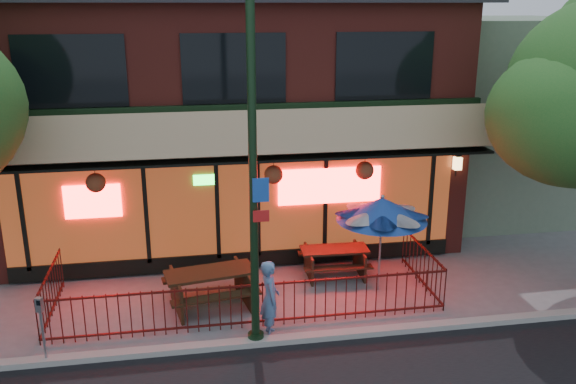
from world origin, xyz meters
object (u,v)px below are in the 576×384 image
at_px(picnic_table_right, 334,258).
at_px(parking_meter_near, 41,319).
at_px(pedestrian, 270,298).
at_px(patio_umbrella, 382,209).
at_px(street_light, 253,191).
at_px(picnic_table_left, 210,283).

xyz_separation_m(picnic_table_right, parking_meter_near, (-6.22, -2.88, 0.45)).
bearing_deg(parking_meter_near, pedestrian, 4.39).
bearing_deg(pedestrian, patio_umbrella, -63.09).
relative_size(patio_umbrella, parking_meter_near, 1.73).
xyz_separation_m(street_light, picnic_table_left, (-0.80, 1.72, -2.60)).
bearing_deg(picnic_table_left, pedestrian, -52.58).
distance_m(patio_umbrella, parking_meter_near, 7.38).
bearing_deg(street_light, patio_umbrella, 30.39).
bearing_deg(picnic_table_left, street_light, -64.97).
bearing_deg(parking_meter_near, street_light, 1.12).
bearing_deg(pedestrian, street_light, 125.47).
distance_m(picnic_table_left, patio_umbrella, 4.17).
xyz_separation_m(street_light, patio_umbrella, (3.10, 1.82, -1.15)).
relative_size(picnic_table_left, pedestrian, 1.34).
distance_m(picnic_table_right, pedestrian, 3.24).
distance_m(picnic_table_left, picnic_table_right, 3.27).
bearing_deg(street_light, picnic_table_left, 115.03).
bearing_deg(patio_umbrella, street_light, -149.61).
height_order(patio_umbrella, pedestrian, patio_umbrella).
bearing_deg(picnic_table_right, street_light, -129.11).
height_order(picnic_table_left, patio_umbrella, patio_umbrella).
height_order(picnic_table_right, parking_meter_near, parking_meter_near).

